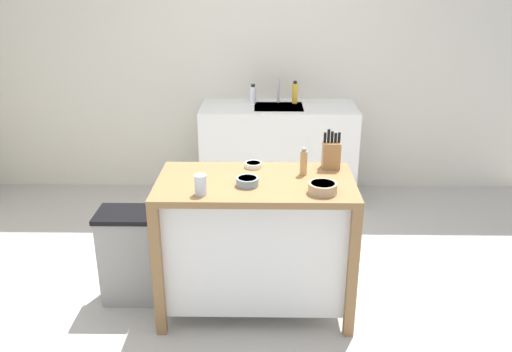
# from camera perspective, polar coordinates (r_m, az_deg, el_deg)

# --- Properties ---
(ground_plane) EXTENTS (6.44, 6.44, 0.00)m
(ground_plane) POSITION_cam_1_polar(r_m,az_deg,el_deg) (3.61, -0.87, -13.05)
(ground_plane) COLOR #ADA8A0
(ground_plane) RESTS_ON ground
(wall_back) EXTENTS (5.44, 0.10, 2.60)m
(wall_back) POSITION_cam_1_polar(r_m,az_deg,el_deg) (5.04, -0.28, 12.96)
(wall_back) COLOR beige
(wall_back) RESTS_ON ground
(kitchen_island) EXTENTS (1.19, 0.64, 0.88)m
(kitchen_island) POSITION_cam_1_polar(r_m,az_deg,el_deg) (3.27, -0.05, -6.82)
(kitchen_island) COLOR olive
(kitchen_island) RESTS_ON ground
(knife_block) EXTENTS (0.11, 0.09, 0.25)m
(knife_block) POSITION_cam_1_polar(r_m,az_deg,el_deg) (3.31, 8.25, 2.39)
(knife_block) COLOR #9E7042
(knife_block) RESTS_ON kitchen_island
(bowl_ceramic_wide) EXTENTS (0.17, 0.17, 0.06)m
(bowl_ceramic_wide) POSITION_cam_1_polar(r_m,az_deg,el_deg) (2.95, 7.33, -1.28)
(bowl_ceramic_wide) COLOR tan
(bowl_ceramic_wide) RESTS_ON kitchen_island
(bowl_ceramic_small) EXTENTS (0.13, 0.13, 0.05)m
(bowl_ceramic_small) POSITION_cam_1_polar(r_m,az_deg,el_deg) (3.02, -0.95, -0.59)
(bowl_ceramic_small) COLOR gray
(bowl_ceramic_small) RESTS_ON kitchen_island
(bowl_stoneware_deep) EXTENTS (0.11, 0.11, 0.03)m
(bowl_stoneware_deep) POSITION_cam_1_polar(r_m,az_deg,el_deg) (3.31, -0.29, 1.25)
(bowl_stoneware_deep) COLOR silver
(bowl_stoneware_deep) RESTS_ON kitchen_island
(drinking_cup) EXTENTS (0.07, 0.07, 0.12)m
(drinking_cup) POSITION_cam_1_polar(r_m,az_deg,el_deg) (2.91, -6.11, -0.96)
(drinking_cup) COLOR silver
(drinking_cup) RESTS_ON kitchen_island
(pepper_grinder) EXTENTS (0.04, 0.04, 0.18)m
(pepper_grinder) POSITION_cam_1_polar(r_m,az_deg,el_deg) (3.18, 5.25, 1.58)
(pepper_grinder) COLOR tan
(pepper_grinder) RESTS_ON kitchen_island
(trash_bin) EXTENTS (0.36, 0.28, 0.63)m
(trash_bin) POSITION_cam_1_polar(r_m,az_deg,el_deg) (3.54, -13.81, -8.45)
(trash_bin) COLOR gray
(trash_bin) RESTS_ON ground
(sink_counter) EXTENTS (1.42, 0.60, 0.91)m
(sink_counter) POSITION_cam_1_polar(r_m,az_deg,el_deg) (4.90, 2.41, 2.54)
(sink_counter) COLOR silver
(sink_counter) RESTS_ON ground
(sink_faucet) EXTENTS (0.02, 0.02, 0.22)m
(sink_faucet) POSITION_cam_1_polar(r_m,az_deg,el_deg) (4.89, 2.47, 9.32)
(sink_faucet) COLOR #B7BCC1
(sink_faucet) RESTS_ON sink_counter
(bottle_hand_soap) EXTENTS (0.05, 0.05, 0.21)m
(bottle_hand_soap) POSITION_cam_1_polar(r_m,az_deg,el_deg) (4.87, 4.28, 9.08)
(bottle_hand_soap) COLOR yellow
(bottle_hand_soap) RESTS_ON sink_counter
(bottle_spray_cleaner) EXTENTS (0.06, 0.06, 0.18)m
(bottle_spray_cleaner) POSITION_cam_1_polar(r_m,az_deg,el_deg) (4.87, -0.36, 8.95)
(bottle_spray_cleaner) COLOR white
(bottle_spray_cleaner) RESTS_ON sink_counter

